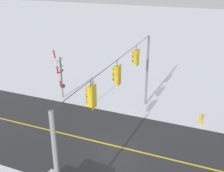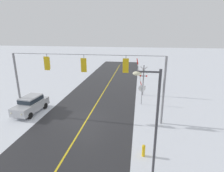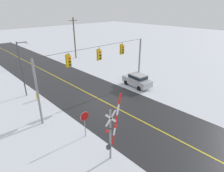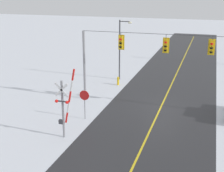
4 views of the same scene
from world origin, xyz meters
name	(u,v)px [view 3 (image 3 of 4)]	position (x,y,z in m)	size (l,w,h in m)	color
ground_plane	(100,99)	(0.00, 0.00, 0.00)	(160.00, 160.00, 0.00)	silver
road_asphalt	(72,85)	(0.00, 6.00, 0.00)	(9.00, 80.00, 0.01)	#28282B
lane_centre_line	(72,85)	(0.00, 6.00, 0.01)	(0.14, 72.00, 0.01)	gold
signal_span	(99,64)	(0.02, -0.01, 4.26)	(14.20, 0.47, 6.22)	gray
stop_sign	(85,119)	(-5.20, -4.34, 1.71)	(0.80, 0.09, 2.35)	gray
railroad_crossing	(111,131)	(-5.30, -7.61, 2.31)	(1.47, 0.31, 4.87)	gray
parked_car_silver	(137,80)	(6.20, -0.45, 0.95)	(2.15, 4.32, 1.74)	#B7BABF
streetlamp_near	(23,64)	(-5.59, 6.99, 3.92)	(1.39, 0.28, 6.50)	#38383D
fire_hydrant	(37,96)	(-5.32, 4.92, 0.47)	(0.24, 0.31, 0.88)	gold
utility_pole	(74,38)	(8.57, 17.91, 4.12)	(1.80, 0.24, 7.99)	brown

